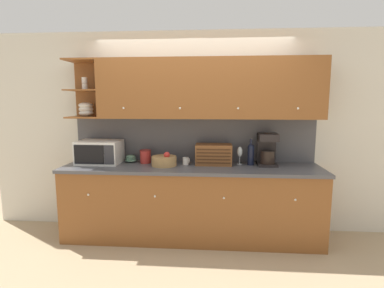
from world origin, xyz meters
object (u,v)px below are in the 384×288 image
(storage_canister, at_px, (145,156))
(mug, at_px, (186,161))
(fruit_basket, at_px, (164,161))
(bowl_stack_on_counter, at_px, (131,159))
(bread_box, at_px, (214,154))
(microwave, at_px, (100,152))
(wine_bottle, at_px, (251,153))
(wine_glass, at_px, (240,152))
(coffee_maker, at_px, (267,149))

(storage_canister, xyz_separation_m, mug, (0.53, -0.05, -0.04))
(fruit_basket, bearing_deg, bowl_stack_on_counter, 158.46)
(bread_box, bearing_deg, microwave, -178.68)
(storage_canister, xyz_separation_m, wine_bottle, (1.34, -0.02, 0.06))
(wine_glass, bearing_deg, wine_bottle, -10.21)
(bread_box, xyz_separation_m, coffee_maker, (0.66, 0.01, 0.07))
(microwave, distance_m, wine_bottle, 1.92)
(mug, distance_m, coffee_maker, 1.02)
(storage_canister, relative_size, coffee_maker, 0.43)
(bowl_stack_on_counter, bearing_deg, wine_bottle, -2.35)
(storage_canister, distance_m, wine_glass, 1.21)
(fruit_basket, bearing_deg, bread_box, 11.00)
(wine_bottle, bearing_deg, coffee_maker, 0.36)
(microwave, xyz_separation_m, storage_canister, (0.58, 0.06, -0.06))
(storage_canister, distance_m, fruit_basket, 0.31)
(microwave, height_order, bowl_stack_on_counter, microwave)
(fruit_basket, relative_size, mug, 3.42)
(microwave, relative_size, bread_box, 1.18)
(mug, relative_size, bread_box, 0.20)
(bowl_stack_on_counter, xyz_separation_m, storage_canister, (0.21, -0.04, 0.04))
(bowl_stack_on_counter, height_order, bread_box, bread_box)
(microwave, height_order, fruit_basket, microwave)
(fruit_basket, bearing_deg, coffee_maker, 5.62)
(coffee_maker, bearing_deg, mug, -178.06)
(bread_box, bearing_deg, coffee_maker, 0.59)
(mug, bearing_deg, storage_canister, 174.24)
(storage_canister, xyz_separation_m, fruit_basket, (0.27, -0.14, -0.02))
(wine_glass, distance_m, wine_bottle, 0.14)
(bread_box, bearing_deg, wine_bottle, 0.70)
(bread_box, relative_size, wine_bottle, 1.37)
(bowl_stack_on_counter, bearing_deg, mug, -7.47)
(storage_canister, distance_m, coffee_maker, 1.54)
(fruit_basket, height_order, wine_glass, wine_glass)
(coffee_maker, bearing_deg, storage_canister, 179.29)
(wine_glass, bearing_deg, mug, -175.15)
(bread_box, bearing_deg, fruit_basket, -169.00)
(storage_canister, distance_m, mug, 0.53)
(fruit_basket, height_order, mug, fruit_basket)
(wine_glass, relative_size, coffee_maker, 0.57)
(bowl_stack_on_counter, height_order, wine_glass, wine_glass)
(bowl_stack_on_counter, height_order, coffee_maker, coffee_maker)
(fruit_basket, distance_m, wine_bottle, 1.08)
(coffee_maker, bearing_deg, microwave, -178.91)
(bowl_stack_on_counter, relative_size, fruit_basket, 0.47)
(bowl_stack_on_counter, relative_size, mug, 1.61)
(bread_box, xyz_separation_m, wine_glass, (0.33, 0.03, 0.02))
(wine_glass, distance_m, coffee_maker, 0.34)
(fruit_basket, relative_size, wine_glass, 1.37)
(storage_canister, relative_size, fruit_basket, 0.55)
(mug, distance_m, bread_box, 0.36)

